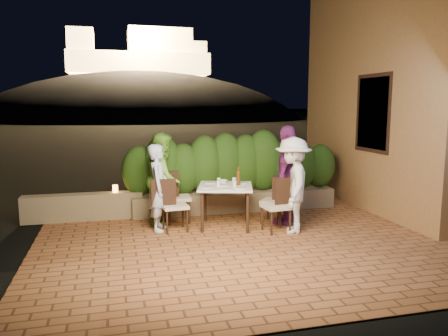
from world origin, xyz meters
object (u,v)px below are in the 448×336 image
object	(u,v)px
bowl	(222,181)
chair_left_front	(175,205)
diner_green	(164,178)
diner_blue	(159,188)
parapet_lamp	(115,189)
diner_purple	(288,175)
chair_right_back	(273,200)
diner_white	(293,185)
beer_bottle	(238,176)
chair_left_back	(178,197)
dining_table	(225,206)
chair_right_front	(276,205)

from	to	relation	value
bowl	chair_left_front	distance (m)	1.03
bowl	diner_green	xyz separation A→B (m)	(-1.05, 0.29, 0.06)
diner_blue	parapet_lamp	distance (m)	1.29
diner_purple	parapet_lamp	world-z (taller)	diner_purple
chair_right_back	diner_white	xyz separation A→B (m)	(0.11, -0.62, 0.39)
diner_green	diner_white	distance (m)	2.37
beer_bottle	diner_purple	distance (m)	0.92
diner_green	parapet_lamp	world-z (taller)	diner_green
parapet_lamp	chair_right_back	bearing A→B (deg)	-21.33
diner_white	chair_left_back	bearing A→B (deg)	-99.75
chair_right_back	diner_purple	size ratio (longest dim) A/B	0.48
chair_left_front	dining_table	bearing A→B (deg)	-1.59
diner_green	chair_right_back	bearing A→B (deg)	-93.43
beer_bottle	diner_blue	xyz separation A→B (m)	(-1.41, 0.08, -0.16)
chair_left_back	parapet_lamp	bearing A→B (deg)	153.49
chair_left_front	diner_blue	xyz separation A→B (m)	(-0.26, 0.11, 0.29)
chair_left_back	beer_bottle	bearing A→B (deg)	-24.64
diner_white	chair_left_front	bearing A→B (deg)	-84.41
dining_table	diner_blue	world-z (taller)	diner_blue
bowl	parapet_lamp	bearing A→B (deg)	156.67
chair_right_back	diner_purple	bearing A→B (deg)	-160.16
diner_purple	diner_blue	bearing A→B (deg)	-57.71
diner_white	diner_purple	xyz separation A→B (m)	(0.12, 0.53, 0.09)
dining_table	chair_left_back	size ratio (longest dim) A/B	0.97
chair_left_front	diner_green	world-z (taller)	diner_green
bowl	diner_blue	xyz separation A→B (m)	(-1.19, -0.22, -0.02)
bowl	chair_right_front	world-z (taller)	chair_right_front
chair_right_front	diner_purple	bearing A→B (deg)	-136.97
bowl	chair_left_front	bearing A→B (deg)	-160.25
beer_bottle	chair_right_front	world-z (taller)	beer_bottle
chair_right_back	diner_blue	bearing A→B (deg)	39.52
bowl	chair_left_back	xyz separation A→B (m)	(-0.79, 0.21, -0.29)
diner_white	parapet_lamp	size ratio (longest dim) A/B	11.69
chair_left_front	diner_purple	size ratio (longest dim) A/B	0.51
dining_table	chair_left_front	size ratio (longest dim) A/B	1.02
chair_right_front	diner_green	xyz separation A→B (m)	(-1.79, 1.11, 0.37)
beer_bottle	diner_white	xyz separation A→B (m)	(0.79, -0.59, -0.10)
dining_table	diner_purple	world-z (taller)	diner_purple
diner_blue	chair_right_front	bearing A→B (deg)	-94.04
dining_table	diner_green	world-z (taller)	diner_green
chair_right_front	parapet_lamp	size ratio (longest dim) A/B	6.66
beer_bottle	diner_blue	bearing A→B (deg)	176.77
dining_table	diner_white	world-z (taller)	diner_white
diner_blue	chair_left_back	bearing A→B (deg)	-29.29
diner_white	diner_green	bearing A→B (deg)	-98.24
diner_green	parapet_lamp	distance (m)	1.05
beer_bottle	diner_white	size ratio (longest dim) A/B	0.20
chair_left_back	chair_right_front	xyz separation A→B (m)	(1.54, -1.03, -0.02)
diner_purple	beer_bottle	bearing A→B (deg)	-58.03
chair_left_front	chair_left_back	distance (m)	0.56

